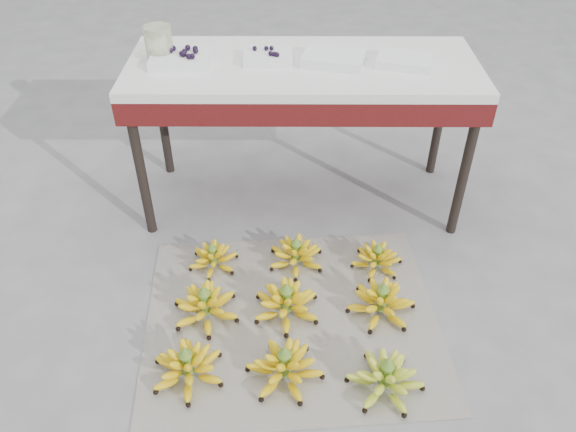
{
  "coord_description": "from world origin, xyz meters",
  "views": [
    {
      "loc": [
        -0.02,
        -1.58,
        1.87
      ],
      "look_at": [
        -0.03,
        0.39,
        0.29
      ],
      "focal_mm": 35.0,
      "sensor_mm": 36.0,
      "label": 1
    }
  ],
  "objects_px": {
    "vendor_table": "(303,81)",
    "tray_far_right": "(404,61)",
    "bunch_front_left": "(187,367)",
    "bunch_mid_center": "(286,303)",
    "bunch_back_right": "(377,259)",
    "newspaper_mat": "(292,319)",
    "tray_right": "(333,59)",
    "bunch_front_right": "(385,378)",
    "bunch_mid_left": "(206,306)",
    "bunch_front_center": "(285,367)",
    "bunch_back_left": "(213,258)",
    "glass_jar": "(159,43)",
    "tray_far_left": "(180,59)",
    "bunch_back_center": "(296,255)",
    "tray_left": "(268,57)",
    "bunch_mid_right": "(381,302)"
  },
  "relations": [
    {
      "from": "bunch_back_left",
      "to": "glass_jar",
      "type": "bearing_deg",
      "value": 101.54
    },
    {
      "from": "newspaper_mat",
      "to": "tray_right",
      "type": "height_order",
      "value": "tray_right"
    },
    {
      "from": "bunch_back_left",
      "to": "bunch_mid_left",
      "type": "bearing_deg",
      "value": -101.35
    },
    {
      "from": "bunch_mid_center",
      "to": "glass_jar",
      "type": "bearing_deg",
      "value": 109.53
    },
    {
      "from": "tray_left",
      "to": "tray_far_right",
      "type": "height_order",
      "value": "tray_left"
    },
    {
      "from": "bunch_back_center",
      "to": "tray_right",
      "type": "height_order",
      "value": "tray_right"
    },
    {
      "from": "tray_far_right",
      "to": "bunch_front_left",
      "type": "bearing_deg",
      "value": -128.69
    },
    {
      "from": "vendor_table",
      "to": "bunch_mid_right",
      "type": "bearing_deg",
      "value": -68.06
    },
    {
      "from": "tray_right",
      "to": "bunch_front_center",
      "type": "bearing_deg",
      "value": -100.61
    },
    {
      "from": "tray_right",
      "to": "glass_jar",
      "type": "height_order",
      "value": "glass_jar"
    },
    {
      "from": "vendor_table",
      "to": "bunch_front_right",
      "type": "bearing_deg",
      "value": -76.01
    },
    {
      "from": "bunch_back_center",
      "to": "bunch_back_right",
      "type": "distance_m",
      "value": 0.38
    },
    {
      "from": "tray_right",
      "to": "bunch_mid_right",
      "type": "bearing_deg",
      "value": -76.69
    },
    {
      "from": "bunch_front_center",
      "to": "tray_far_left",
      "type": "bearing_deg",
      "value": 128.7
    },
    {
      "from": "vendor_table",
      "to": "glass_jar",
      "type": "height_order",
      "value": "glass_jar"
    },
    {
      "from": "bunch_front_right",
      "to": "bunch_mid_left",
      "type": "relative_size",
      "value": 1.06
    },
    {
      "from": "bunch_front_left",
      "to": "bunch_back_right",
      "type": "relative_size",
      "value": 1.23
    },
    {
      "from": "bunch_front_left",
      "to": "bunch_mid_center",
      "type": "distance_m",
      "value": 0.5
    },
    {
      "from": "tray_far_left",
      "to": "bunch_back_center",
      "type": "bearing_deg",
      "value": -43.56
    },
    {
      "from": "bunch_front_left",
      "to": "glass_jar",
      "type": "distance_m",
      "value": 1.46
    },
    {
      "from": "bunch_front_left",
      "to": "bunch_back_center",
      "type": "height_order",
      "value": "bunch_front_left"
    },
    {
      "from": "vendor_table",
      "to": "tray_far_right",
      "type": "bearing_deg",
      "value": -2.9
    },
    {
      "from": "bunch_front_center",
      "to": "tray_left",
      "type": "relative_size",
      "value": 1.58
    },
    {
      "from": "bunch_mid_left",
      "to": "tray_far_left",
      "type": "distance_m",
      "value": 1.14
    },
    {
      "from": "bunch_back_right",
      "to": "tray_far_right",
      "type": "height_order",
      "value": "tray_far_right"
    },
    {
      "from": "tray_far_left",
      "to": "glass_jar",
      "type": "xyz_separation_m",
      "value": [
        -0.1,
        0.04,
        0.06
      ]
    },
    {
      "from": "glass_jar",
      "to": "bunch_front_right",
      "type": "bearing_deg",
      "value": -52.07
    },
    {
      "from": "vendor_table",
      "to": "tray_far_right",
      "type": "relative_size",
      "value": 5.74
    },
    {
      "from": "bunch_mid_left",
      "to": "tray_left",
      "type": "relative_size",
      "value": 1.55
    },
    {
      "from": "bunch_front_left",
      "to": "bunch_mid_left",
      "type": "height_order",
      "value": "bunch_mid_left"
    },
    {
      "from": "bunch_front_left",
      "to": "glass_jar",
      "type": "relative_size",
      "value": 2.34
    },
    {
      "from": "bunch_mid_left",
      "to": "bunch_back_left",
      "type": "bearing_deg",
      "value": 74.41
    },
    {
      "from": "tray_far_left",
      "to": "tray_left",
      "type": "relative_size",
      "value": 1.2
    },
    {
      "from": "bunch_front_center",
      "to": "bunch_back_left",
      "type": "relative_size",
      "value": 1.33
    },
    {
      "from": "bunch_front_left",
      "to": "bunch_front_center",
      "type": "relative_size",
      "value": 1.03
    },
    {
      "from": "newspaper_mat",
      "to": "bunch_front_center",
      "type": "xyz_separation_m",
      "value": [
        -0.03,
        -0.3,
        0.06
      ]
    },
    {
      "from": "glass_jar",
      "to": "bunch_back_center",
      "type": "bearing_deg",
      "value": -41.05
    },
    {
      "from": "bunch_front_left",
      "to": "newspaper_mat",
      "type": "bearing_deg",
      "value": 13.78
    },
    {
      "from": "tray_right",
      "to": "tray_far_right",
      "type": "bearing_deg",
      "value": -3.18
    },
    {
      "from": "tray_left",
      "to": "bunch_front_center",
      "type": "bearing_deg",
      "value": -85.88
    },
    {
      "from": "bunch_back_center",
      "to": "glass_jar",
      "type": "distance_m",
      "value": 1.17
    },
    {
      "from": "bunch_front_center",
      "to": "tray_right",
      "type": "distance_m",
      "value": 1.4
    },
    {
      "from": "bunch_back_center",
      "to": "glass_jar",
      "type": "height_order",
      "value": "glass_jar"
    },
    {
      "from": "glass_jar",
      "to": "bunch_back_left",
      "type": "bearing_deg",
      "value": -66.8
    },
    {
      "from": "newspaper_mat",
      "to": "bunch_mid_right",
      "type": "xyz_separation_m",
      "value": [
        0.39,
        0.04,
        0.06
      ]
    },
    {
      "from": "bunch_back_center",
      "to": "vendor_table",
      "type": "relative_size",
      "value": 0.19
    },
    {
      "from": "bunch_back_center",
      "to": "bunch_front_left",
      "type": "bearing_deg",
      "value": -132.35
    },
    {
      "from": "bunch_back_left",
      "to": "glass_jar",
      "type": "xyz_separation_m",
      "value": [
        -0.25,
        0.57,
        0.82
      ]
    },
    {
      "from": "newspaper_mat",
      "to": "bunch_mid_center",
      "type": "distance_m",
      "value": 0.08
    },
    {
      "from": "vendor_table",
      "to": "tray_left",
      "type": "height_order",
      "value": "tray_left"
    }
  ]
}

